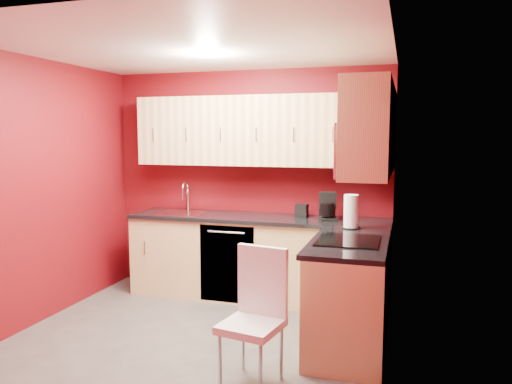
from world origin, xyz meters
The scene contains 21 objects.
floor centered at (0.00, 0.00, 0.00)m, with size 3.20×3.20×0.00m, color #54514E.
ceiling centered at (0.00, 0.00, 2.50)m, with size 3.20×3.20×0.00m, color white.
wall_back centered at (0.00, 1.50, 1.25)m, with size 3.20×3.20×0.00m, color #61090E.
wall_front centered at (0.00, -1.50, 1.25)m, with size 3.20×3.20×0.00m, color #61090E.
wall_left centered at (-1.60, 0.00, 1.25)m, with size 3.00×3.00×0.00m, color #61090E.
wall_right centered at (1.60, 0.00, 1.25)m, with size 3.00×3.00×0.00m, color #61090E.
base_cabinets_back centered at (0.20, 1.20, 0.43)m, with size 2.80×0.60×0.87m, color #D5BB79.
base_cabinets_right centered at (1.30, 0.25, 0.43)m, with size 0.60×1.30×0.87m, color #D5BB79.
countertop_back centered at (0.20, 1.19, 0.89)m, with size 2.80×0.63×0.04m, color black.
countertop_right centered at (1.29, 0.23, 0.89)m, with size 0.63×1.27×0.04m, color black.
upper_cabinets_back centered at (0.20, 1.32, 1.83)m, with size 2.80×0.35×0.75m, color #E3B880.
upper_cabinets_right centered at (1.42, 0.44, 1.89)m, with size 0.35×1.55×0.75m.
microwave centered at (1.39, 0.20, 1.66)m, with size 0.42×0.76×0.42m.
cooktop centered at (1.28, 0.20, 0.92)m, with size 0.50×0.55×0.01m, color black.
sink centered at (-0.70, 1.20, 0.94)m, with size 0.52×0.42×0.35m.
dishwasher_front centered at (-0.05, 0.91, 0.43)m, with size 0.60×0.02×0.82m, color black.
downlight centered at (0.00, 0.30, 2.48)m, with size 0.20×0.20×0.01m, color white.
coffee_maker centered at (0.96, 1.17, 1.05)m, with size 0.17×0.23×0.28m, color black, non-canonical shape.
napkin_holder centered at (0.66, 1.30, 0.98)m, with size 0.12×0.12×0.13m, color black, non-canonical shape.
paper_towel centered at (1.24, 0.79, 1.07)m, with size 0.18×0.18×0.32m, color white, non-canonical shape.
dining_chair centered at (0.70, -0.63, 0.49)m, with size 0.39×0.41×0.97m, color white, non-canonical shape.
Camera 1 is at (1.72, -3.88, 1.78)m, focal length 35.00 mm.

